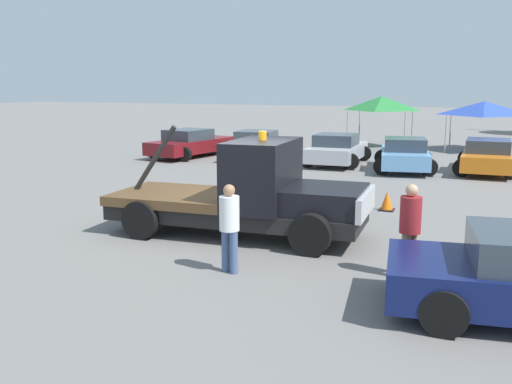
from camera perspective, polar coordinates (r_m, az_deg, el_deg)
name	(u,v)px	position (r m, az deg, el deg)	size (l,w,h in m)	color
ground_plane	(236,235)	(13.35, -1.99, -4.28)	(160.00, 160.00, 0.00)	slate
tow_truck	(251,196)	(13.01, -0.49, -0.38)	(6.07, 2.57, 2.51)	black
person_near_truck	(410,224)	(10.58, 15.16, -3.11)	(0.38, 0.38, 1.72)	#847051
person_at_hood	(229,222)	(10.49, -2.68, -3.03)	(0.37, 0.37, 1.67)	#475B84
parked_car_maroon	(191,143)	(27.81, -6.53, 4.86)	(2.98, 5.13, 1.34)	maroon
parked_car_tan	(257,145)	(26.80, 0.13, 4.70)	(2.75, 4.38, 1.34)	tan
parked_car_silver	(337,150)	(25.22, 8.08, 4.22)	(2.58, 4.43, 1.34)	#B7B7BC
parked_car_skyblue	(405,155)	(23.92, 14.63, 3.63)	(2.87, 4.47, 1.34)	#669ED1
parked_car_orange	(488,156)	(24.40, 22.15, 3.32)	(2.44, 4.61, 1.34)	orange
canopy_tent_green	(382,103)	(32.71, 12.46, 8.65)	(3.13, 3.13, 2.82)	#9E9EA3
canopy_tent_blue	(484,108)	(32.28, 21.87, 7.78)	(3.51, 3.51, 2.60)	#9E9EA3
traffic_cone	(387,201)	(16.23, 12.96, -0.93)	(0.40, 0.40, 0.55)	black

